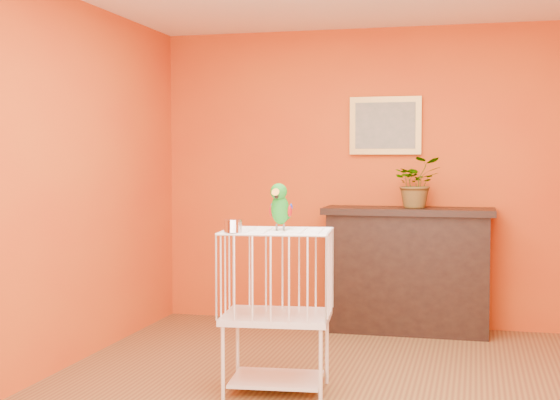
# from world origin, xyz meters

# --- Properties ---
(room_shell) EXTENTS (4.50, 4.50, 4.50)m
(room_shell) POSITION_xyz_m (0.00, 0.00, 1.58)
(room_shell) COLOR #D25313
(room_shell) RESTS_ON ground
(console_cabinet) EXTENTS (1.42, 0.51, 1.05)m
(console_cabinet) POSITION_xyz_m (0.22, 2.00, 0.53)
(console_cabinet) COLOR black
(console_cabinet) RESTS_ON ground
(potted_plant) EXTENTS (0.49, 0.52, 0.33)m
(potted_plant) POSITION_xyz_m (0.29, 2.08, 1.22)
(potted_plant) COLOR #26722D
(potted_plant) RESTS_ON console_cabinet
(framed_picture) EXTENTS (0.62, 0.04, 0.50)m
(framed_picture) POSITION_xyz_m (0.00, 2.22, 1.75)
(framed_picture) COLOR gold
(framed_picture) RESTS_ON room_shell
(birdcage) EXTENTS (0.71, 0.57, 1.02)m
(birdcage) POSITION_xyz_m (-0.43, 0.09, 0.53)
(birdcage) COLOR white
(birdcage) RESTS_ON ground
(feed_cup) EXTENTS (0.11, 0.11, 0.08)m
(feed_cup) POSITION_xyz_m (-0.64, -0.15, 1.06)
(feed_cup) COLOR silver
(feed_cup) RESTS_ON birdcage
(parrot) EXTENTS (0.14, 0.26, 0.30)m
(parrot) POSITION_xyz_m (-0.41, 0.11, 1.17)
(parrot) COLOR #59544C
(parrot) RESTS_ON birdcage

